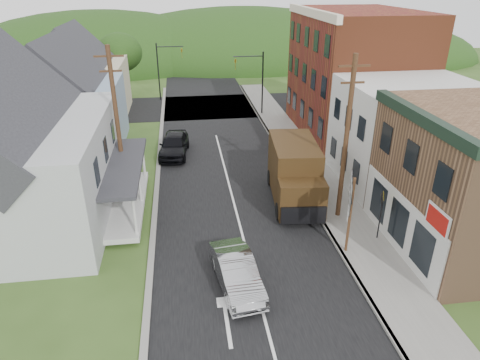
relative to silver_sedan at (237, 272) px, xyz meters
name	(u,v)px	position (x,y,z in m)	size (l,w,h in m)	color
ground	(250,262)	(0.84, 1.62, -0.73)	(120.00, 120.00, 0.00)	#2D4719
road	(226,175)	(0.84, 11.62, -0.73)	(9.00, 90.00, 0.02)	black
cross_road	(208,107)	(0.84, 28.62, -0.73)	(60.00, 9.00, 0.02)	black
sidewalk_right	(318,181)	(6.74, 9.62, -0.65)	(2.80, 55.00, 0.15)	slate
curb_right	(299,182)	(5.39, 9.62, -0.65)	(0.20, 55.00, 0.15)	slate
curb_left	(156,191)	(-3.81, 9.62, -0.67)	(0.30, 55.00, 0.12)	slate
storefront_white	(407,134)	(12.14, 9.12, 2.52)	(8.00, 7.00, 6.50)	silver
storefront_red	(354,75)	(12.14, 18.62, 4.27)	(8.00, 12.00, 10.00)	brown
house_gray	(6,147)	(-11.16, 7.62, 3.51)	(10.20, 12.24, 8.35)	#ACAFB1
house_blue	(72,101)	(-10.16, 18.62, 2.97)	(7.14, 8.16, 7.28)	#8093AF
house_cream	(87,76)	(-10.66, 27.62, 2.97)	(7.14, 8.16, 7.28)	beige
utility_pole_right	(346,139)	(6.44, 5.12, 3.93)	(1.60, 0.26, 9.00)	#472D19
utility_pole_left	(117,123)	(-5.66, 9.62, 3.93)	(1.60, 0.26, 9.00)	#472D19
traffic_signal_right	(255,76)	(5.14, 25.12, 3.03)	(2.87, 0.20, 6.00)	black
traffic_signal_left	(164,65)	(-3.47, 32.12, 3.03)	(2.87, 0.20, 6.00)	black
tree_left_d	(119,52)	(-8.16, 33.62, 4.16)	(4.80, 4.80, 6.94)	#382616
forested_ridge	(196,59)	(0.84, 56.62, -0.73)	(90.00, 30.00, 16.00)	#1A3710
silver_sedan	(237,272)	(0.00, 0.00, 0.00)	(1.54, 4.41, 1.45)	#9E9FA3
dark_sedan	(174,145)	(-2.66, 15.71, 0.11)	(1.99, 4.94, 1.68)	black
delivery_van	(295,174)	(4.45, 7.39, 1.06)	(3.13, 6.52, 3.53)	#31200D
route_sign_cluster	(350,205)	(5.58, 1.75, 1.97)	(0.88, 2.12, 3.92)	#472D19
warning_sign	(381,208)	(7.61, 2.58, 1.16)	(0.22, 0.73, 2.72)	black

